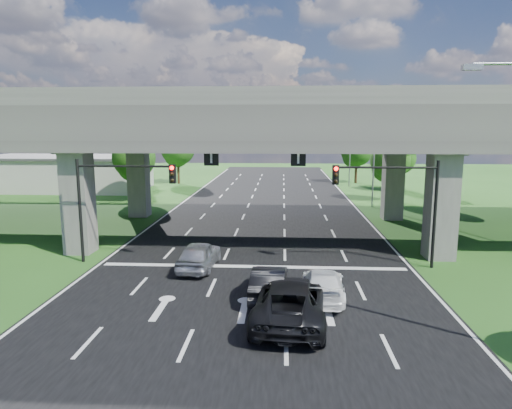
# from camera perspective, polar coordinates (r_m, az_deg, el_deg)

# --- Properties ---
(ground) EXTENTS (160.00, 160.00, 0.00)m
(ground) POSITION_cam_1_polar(r_m,az_deg,el_deg) (22.56, -0.97, -10.48)
(ground) COLOR #234C18
(ground) RESTS_ON ground
(road) EXTENTS (18.00, 120.00, 0.03)m
(road) POSITION_cam_1_polar(r_m,az_deg,el_deg) (32.12, 0.38, -4.35)
(road) COLOR black
(road) RESTS_ON ground
(overpass) EXTENTS (80.00, 15.00, 10.00)m
(overpass) POSITION_cam_1_polar(r_m,az_deg,el_deg) (33.18, 0.57, 9.88)
(overpass) COLOR #393634
(overpass) RESTS_ON ground
(warehouse) EXTENTS (20.00, 10.00, 4.00)m
(warehouse) POSITION_cam_1_polar(r_m,az_deg,el_deg) (62.82, -22.79, 3.57)
(warehouse) COLOR #9E9E99
(warehouse) RESTS_ON ground
(signal_right) EXTENTS (5.76, 0.54, 6.00)m
(signal_right) POSITION_cam_1_polar(r_m,az_deg,el_deg) (26.08, 17.10, 1.32)
(signal_right) COLOR black
(signal_right) RESTS_ON ground
(signal_left) EXTENTS (5.76, 0.54, 6.00)m
(signal_left) POSITION_cam_1_polar(r_m,az_deg,el_deg) (27.03, -17.12, 1.60)
(signal_left) COLOR black
(signal_left) RESTS_ON ground
(streetlight_far) EXTENTS (3.38, 0.25, 10.00)m
(streetlight_far) POSITION_cam_1_polar(r_m,az_deg,el_deg) (45.97, 14.09, 6.92)
(streetlight_far) COLOR gray
(streetlight_far) RESTS_ON ground
(streetlight_beyond) EXTENTS (3.38, 0.25, 10.00)m
(streetlight_beyond) POSITION_cam_1_polar(r_m,az_deg,el_deg) (61.75, 11.35, 7.61)
(streetlight_beyond) COLOR gray
(streetlight_beyond) RESTS_ON ground
(tree_left_near) EXTENTS (4.50, 4.50, 7.80)m
(tree_left_near) POSITION_cam_1_polar(r_m,az_deg,el_deg) (49.73, -14.98, 5.87)
(tree_left_near) COLOR black
(tree_left_near) RESTS_ON ground
(tree_left_mid) EXTENTS (3.91, 3.90, 6.76)m
(tree_left_mid) POSITION_cam_1_polar(r_m,az_deg,el_deg) (58.29, -15.31, 5.71)
(tree_left_mid) COLOR black
(tree_left_mid) RESTS_ON ground
(tree_left_far) EXTENTS (4.80, 4.80, 8.32)m
(tree_left_far) POSITION_cam_1_polar(r_m,az_deg,el_deg) (64.85, -9.71, 7.12)
(tree_left_far) COLOR black
(tree_left_far) RESTS_ON ground
(tree_right_near) EXTENTS (4.20, 4.20, 7.28)m
(tree_right_near) POSITION_cam_1_polar(r_m,az_deg,el_deg) (50.55, 16.49, 5.49)
(tree_right_near) COLOR black
(tree_right_near) RESTS_ON ground
(tree_right_mid) EXTENTS (3.91, 3.90, 6.76)m
(tree_right_mid) POSITION_cam_1_polar(r_m,az_deg,el_deg) (59.04, 17.58, 5.65)
(tree_right_mid) COLOR black
(tree_right_mid) RESTS_ON ground
(tree_right_far) EXTENTS (4.50, 4.50, 7.80)m
(tree_right_far) POSITION_cam_1_polar(r_m,az_deg,el_deg) (66.03, 12.53, 6.79)
(tree_right_far) COLOR black
(tree_right_far) RESTS_ON ground
(car_silver) EXTENTS (2.10, 4.58, 1.52)m
(car_silver) POSITION_cam_1_polar(r_m,az_deg,el_deg) (25.52, -7.11, -6.30)
(car_silver) COLOR #BBBDC3
(car_silver) RESTS_ON road
(car_dark) EXTENTS (1.71, 4.40, 1.43)m
(car_dark) POSITION_cam_1_polar(r_m,az_deg,el_deg) (21.23, 1.64, -9.65)
(car_dark) COLOR black
(car_dark) RESTS_ON road
(car_white) EXTENTS (2.11, 4.66, 1.32)m
(car_white) POSITION_cam_1_polar(r_m,az_deg,el_deg) (21.30, 8.38, -9.84)
(car_white) COLOR white
(car_white) RESTS_ON road
(car_trailing) EXTENTS (3.23, 6.24, 1.68)m
(car_trailing) POSITION_cam_1_polar(r_m,az_deg,el_deg) (18.78, 4.33, -11.88)
(car_trailing) COLOR black
(car_trailing) RESTS_ON road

